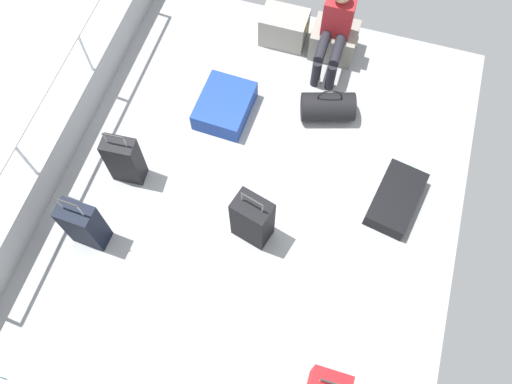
{
  "coord_description": "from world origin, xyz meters",
  "views": [
    {
      "loc": [
        0.7,
        -2.42,
        5.28
      ],
      "look_at": [
        0.02,
        -0.16,
        0.25
      ],
      "focal_mm": 37.08,
      "sensor_mm": 36.0,
      "label": 1
    }
  ],
  "objects_px": {
    "cargo_crate_1": "(334,40)",
    "suitcase_3": "(396,199)",
    "cargo_crate_0": "(284,28)",
    "suitcase_5": "(252,220)",
    "passenger_seated": "(335,30)",
    "suitcase_1": "(124,160)",
    "suitcase_4": "(84,225)",
    "paper_cup": "(317,81)",
    "duffel_bag": "(328,107)",
    "suitcase_0": "(225,106)"
  },
  "relations": [
    {
      "from": "cargo_crate_1",
      "to": "paper_cup",
      "type": "relative_size",
      "value": 5.75
    },
    {
      "from": "suitcase_4",
      "to": "suitcase_1",
      "type": "bearing_deg",
      "value": 83.11
    },
    {
      "from": "cargo_crate_0",
      "to": "suitcase_3",
      "type": "height_order",
      "value": "cargo_crate_0"
    },
    {
      "from": "suitcase_4",
      "to": "cargo_crate_1",
      "type": "bearing_deg",
      "value": 59.63
    },
    {
      "from": "suitcase_0",
      "to": "duffel_bag",
      "type": "bearing_deg",
      "value": 14.59
    },
    {
      "from": "cargo_crate_0",
      "to": "cargo_crate_1",
      "type": "xyz_separation_m",
      "value": [
        0.64,
        -0.01,
        -0.01
      ]
    },
    {
      "from": "cargo_crate_1",
      "to": "suitcase_3",
      "type": "relative_size",
      "value": 0.68
    },
    {
      "from": "cargo_crate_0",
      "to": "suitcase_5",
      "type": "xyz_separation_m",
      "value": [
        0.39,
        -2.63,
        0.14
      ]
    },
    {
      "from": "suitcase_4",
      "to": "suitcase_5",
      "type": "relative_size",
      "value": 1.07
    },
    {
      "from": "cargo_crate_1",
      "to": "suitcase_3",
      "type": "height_order",
      "value": "cargo_crate_1"
    },
    {
      "from": "suitcase_5",
      "to": "paper_cup",
      "type": "height_order",
      "value": "suitcase_5"
    },
    {
      "from": "cargo_crate_1",
      "to": "suitcase_3",
      "type": "distance_m",
      "value": 2.17
    },
    {
      "from": "suitcase_4",
      "to": "paper_cup",
      "type": "height_order",
      "value": "suitcase_4"
    },
    {
      "from": "suitcase_1",
      "to": "duffel_bag",
      "type": "xyz_separation_m",
      "value": [
        1.91,
        1.4,
        -0.17
      ]
    },
    {
      "from": "passenger_seated",
      "to": "suitcase_3",
      "type": "bearing_deg",
      "value": -55.9
    },
    {
      "from": "cargo_crate_0",
      "to": "suitcase_4",
      "type": "relative_size",
      "value": 0.66
    },
    {
      "from": "passenger_seated",
      "to": "cargo_crate_1",
      "type": "bearing_deg",
      "value": 90.0
    },
    {
      "from": "duffel_bag",
      "to": "paper_cup",
      "type": "relative_size",
      "value": 6.81
    },
    {
      "from": "suitcase_4",
      "to": "paper_cup",
      "type": "distance_m",
      "value": 3.18
    },
    {
      "from": "cargo_crate_0",
      "to": "suitcase_4",
      "type": "distance_m",
      "value": 3.4
    },
    {
      "from": "cargo_crate_0",
      "to": "suitcase_5",
      "type": "distance_m",
      "value": 2.66
    },
    {
      "from": "cargo_crate_1",
      "to": "suitcase_1",
      "type": "distance_m",
      "value": 2.94
    },
    {
      "from": "suitcase_0",
      "to": "suitcase_3",
      "type": "bearing_deg",
      "value": -15.62
    },
    {
      "from": "suitcase_3",
      "to": "paper_cup",
      "type": "xyz_separation_m",
      "value": [
        -1.2,
        1.31,
        -0.05
      ]
    },
    {
      "from": "suitcase_0",
      "to": "suitcase_5",
      "type": "height_order",
      "value": "suitcase_5"
    },
    {
      "from": "suitcase_1",
      "to": "duffel_bag",
      "type": "distance_m",
      "value": 2.38
    },
    {
      "from": "suitcase_0",
      "to": "cargo_crate_1",
      "type": "bearing_deg",
      "value": 51.31
    },
    {
      "from": "suitcase_4",
      "to": "suitcase_5",
      "type": "distance_m",
      "value": 1.69
    },
    {
      "from": "passenger_seated",
      "to": "suitcase_1",
      "type": "relative_size",
      "value": 1.3
    },
    {
      "from": "suitcase_0",
      "to": "suitcase_4",
      "type": "xyz_separation_m",
      "value": [
        -0.85,
        -1.91,
        0.22
      ]
    },
    {
      "from": "cargo_crate_0",
      "to": "paper_cup",
      "type": "bearing_deg",
      "value": -44.03
    },
    {
      "from": "passenger_seated",
      "to": "suitcase_5",
      "type": "bearing_deg",
      "value": -95.84
    },
    {
      "from": "passenger_seated",
      "to": "suitcase_3",
      "type": "height_order",
      "value": "passenger_seated"
    },
    {
      "from": "cargo_crate_1",
      "to": "suitcase_4",
      "type": "xyz_separation_m",
      "value": [
        -1.85,
        -3.16,
        0.15
      ]
    },
    {
      "from": "paper_cup",
      "to": "suitcase_0",
      "type": "bearing_deg",
      "value": -142.91
    },
    {
      "from": "cargo_crate_1",
      "to": "suitcase_1",
      "type": "xyz_separation_m",
      "value": [
        -1.76,
        -2.36,
        0.14
      ]
    },
    {
      "from": "suitcase_1",
      "to": "duffel_bag",
      "type": "bearing_deg",
      "value": 36.3
    },
    {
      "from": "cargo_crate_0",
      "to": "passenger_seated",
      "type": "bearing_deg",
      "value": -16.65
    },
    {
      "from": "suitcase_1",
      "to": "suitcase_5",
      "type": "xyz_separation_m",
      "value": [
        1.51,
        -0.27,
        0.01
      ]
    },
    {
      "from": "cargo_crate_0",
      "to": "suitcase_1",
      "type": "height_order",
      "value": "suitcase_1"
    },
    {
      "from": "suitcase_1",
      "to": "suitcase_5",
      "type": "height_order",
      "value": "suitcase_5"
    },
    {
      "from": "suitcase_1",
      "to": "suitcase_5",
      "type": "relative_size",
      "value": 0.99
    },
    {
      "from": "duffel_bag",
      "to": "paper_cup",
      "type": "height_order",
      "value": "duffel_bag"
    },
    {
      "from": "duffel_bag",
      "to": "paper_cup",
      "type": "distance_m",
      "value": 0.48
    },
    {
      "from": "duffel_bag",
      "to": "suitcase_5",
      "type": "bearing_deg",
      "value": -103.59
    },
    {
      "from": "cargo_crate_0",
      "to": "suitcase_0",
      "type": "relative_size",
      "value": 0.81
    },
    {
      "from": "cargo_crate_1",
      "to": "suitcase_5",
      "type": "distance_m",
      "value": 2.64
    },
    {
      "from": "cargo_crate_1",
      "to": "suitcase_5",
      "type": "bearing_deg",
      "value": -95.43
    },
    {
      "from": "suitcase_5",
      "to": "suitcase_0",
      "type": "bearing_deg",
      "value": 118.93
    },
    {
      "from": "passenger_seated",
      "to": "duffel_bag",
      "type": "distance_m",
      "value": 0.88
    }
  ]
}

